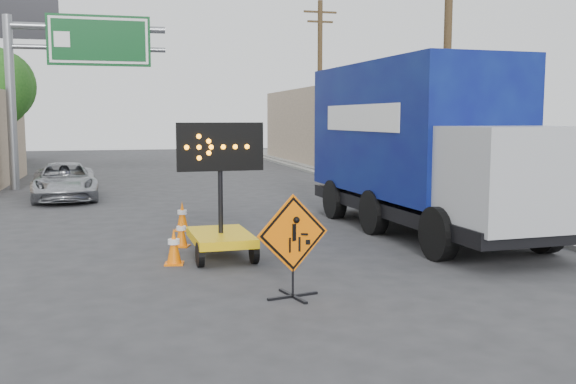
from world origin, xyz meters
name	(u,v)px	position (x,y,z in m)	size (l,w,h in m)	color
ground	(282,305)	(0.00, 0.00, 0.00)	(100.00, 100.00, 0.00)	#2D2D30
curb_right	(366,187)	(7.20, 15.00, 0.06)	(0.40, 60.00, 0.12)	gray
sidewalk_right	(418,185)	(9.50, 15.00, 0.07)	(4.00, 60.00, 0.15)	gray
building_right_far	(366,126)	(13.00, 30.00, 2.30)	(10.00, 14.00, 4.60)	tan
highway_gantry	(65,61)	(-4.43, 17.96, 5.07)	(6.18, 0.38, 6.90)	slate
utility_pole_near	(447,61)	(8.00, 10.00, 4.68)	(1.80, 0.26, 9.00)	#43331C
utility_pole_far	(320,83)	(8.00, 24.00, 4.68)	(1.80, 0.26, 9.00)	#43331C
construction_sign	(293,243)	(0.27, 0.36, 0.87)	(1.22, 0.87, 1.65)	black
arrow_board	(221,228)	(-0.41, 3.50, 0.62)	(1.74, 1.96, 2.74)	#E4B20C
pickup_truck	(65,181)	(-4.30, 14.24, 0.64)	(2.11, 4.58, 1.27)	#A6A8AD
box_truck	(422,156)	(4.87, 5.28, 1.90)	(3.17, 8.96, 4.20)	black
cone_a	(174,246)	(-1.38, 3.17, 0.35)	(0.41, 0.41, 0.71)	orange
cone_b	(181,232)	(-1.09, 4.88, 0.33)	(0.43, 0.43, 0.65)	orange
cone_c	(182,216)	(-0.88, 6.94, 0.37)	(0.44, 0.44, 0.74)	orange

